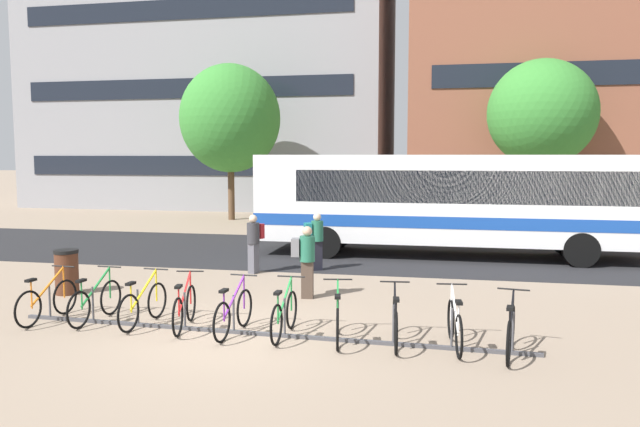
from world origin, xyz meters
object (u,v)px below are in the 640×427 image
(city_bus, at_px, (447,200))
(trash_bin, at_px, (67,272))
(parked_bicycle_red_3, at_px, (185,308))
(parked_bicycle_purple_4, at_px, (234,313))
(parked_bicycle_yellow_2, at_px, (143,305))
(parked_bicycle_orange_0, at_px, (47,301))
(street_tree_0, at_px, (230,118))
(parked_bicycle_white_8, at_px, (455,326))
(parked_bicycle_green_1, at_px, (95,302))
(parked_bicycle_green_5, at_px, (284,315))
(commuter_grey_pack_0, at_px, (306,257))
(commuter_red_pack_1, at_px, (254,239))
(parked_bicycle_black_9, at_px, (511,333))
(street_tree_1, at_px, (542,113))
(parked_bicycle_green_6, at_px, (338,319))
(parked_bicycle_black_7, at_px, (395,323))
(commuter_teal_pack_2, at_px, (316,237))

(city_bus, xyz_separation_m, trash_bin, (-8.59, -7.08, -1.26))
(parked_bicycle_red_3, height_order, parked_bicycle_purple_4, same)
(parked_bicycle_yellow_2, height_order, parked_bicycle_purple_4, same)
(parked_bicycle_orange_0, height_order, street_tree_0, street_tree_0)
(parked_bicycle_white_8, bearing_deg, city_bus, -5.66)
(parked_bicycle_red_3, height_order, parked_bicycle_white_8, same)
(parked_bicycle_green_1, relative_size, parked_bicycle_green_5, 1.00)
(parked_bicycle_orange_0, xyz_separation_m, commuter_grey_pack_0, (4.48, 2.81, 0.55))
(city_bus, bearing_deg, parked_bicycle_orange_0, 50.75)
(parked_bicycle_orange_0, bearing_deg, commuter_red_pack_1, -20.66)
(street_tree_0, bearing_deg, parked_bicycle_green_5, -67.60)
(commuter_red_pack_1, bearing_deg, parked_bicycle_green_1, -0.26)
(parked_bicycle_black_9, height_order, street_tree_1, street_tree_1)
(parked_bicycle_green_5, bearing_deg, parked_bicycle_purple_4, 92.76)
(parked_bicycle_red_3, height_order, commuter_grey_pack_0, commuter_grey_pack_0)
(parked_bicycle_purple_4, xyz_separation_m, commuter_red_pack_1, (-1.36, 5.49, 0.53))
(parked_bicycle_green_5, bearing_deg, parked_bicycle_yellow_2, 86.65)
(city_bus, bearing_deg, parked_bicycle_red_3, 62.82)
(parked_bicycle_white_8, bearing_deg, parked_bicycle_green_6, 83.46)
(commuter_red_pack_1, bearing_deg, parked_bicycle_black_7, 53.54)
(street_tree_1, bearing_deg, commuter_red_pack_1, -125.83)
(parked_bicycle_orange_0, xyz_separation_m, commuter_teal_pack_2, (4.03, 6.07, 0.54))
(trash_bin, bearing_deg, parked_bicycle_black_7, -16.54)
(trash_bin, xyz_separation_m, street_tree_1, (12.67, 15.96, 4.50))
(parked_bicycle_green_6, xyz_separation_m, street_tree_1, (5.93, 18.25, 4.63))
(parked_bicycle_yellow_2, relative_size, parked_bicycle_black_7, 1.00)
(parked_bicycle_green_5, height_order, parked_bicycle_black_9, same)
(parked_bicycle_green_1, distance_m, street_tree_0, 18.96)
(street_tree_1, bearing_deg, parked_bicycle_purple_4, -113.26)
(parked_bicycle_purple_4, height_order, commuter_grey_pack_0, commuter_grey_pack_0)
(parked_bicycle_orange_0, relative_size, parked_bicycle_black_7, 1.00)
(parked_bicycle_green_5, height_order, commuter_grey_pack_0, commuter_grey_pack_0)
(commuter_red_pack_1, xyz_separation_m, trash_bin, (-3.48, -3.24, -0.40))
(parked_bicycle_red_3, bearing_deg, parked_bicycle_green_6, -104.13)
(parked_bicycle_orange_0, xyz_separation_m, parked_bicycle_yellow_2, (1.96, 0.10, 0.00))
(parked_bicycle_black_9, distance_m, street_tree_0, 22.21)
(parked_bicycle_orange_0, height_order, parked_bicycle_purple_4, same)
(street_tree_1, bearing_deg, parked_bicycle_green_6, -108.02)
(commuter_grey_pack_0, bearing_deg, parked_bicycle_green_1, -149.15)
(parked_bicycle_white_8, height_order, commuter_grey_pack_0, commuter_grey_pack_0)
(parked_bicycle_orange_0, xyz_separation_m, trash_bin, (-1.01, 2.12, 0.13))
(parked_bicycle_green_6, bearing_deg, parked_bicycle_black_9, -104.09)
(trash_bin, bearing_deg, street_tree_1, 51.57)
(parked_bicycle_green_1, distance_m, street_tree_1, 21.41)
(street_tree_0, bearing_deg, parked_bicycle_black_9, -58.60)
(parked_bicycle_purple_4, height_order, street_tree_1, street_tree_1)
(parked_bicycle_white_8, relative_size, commuter_teal_pack_2, 1.07)
(parked_bicycle_white_8, bearing_deg, commuter_grey_pack_0, 40.78)
(city_bus, relative_size, street_tree_0, 1.58)
(parked_bicycle_green_1, bearing_deg, street_tree_0, 14.60)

